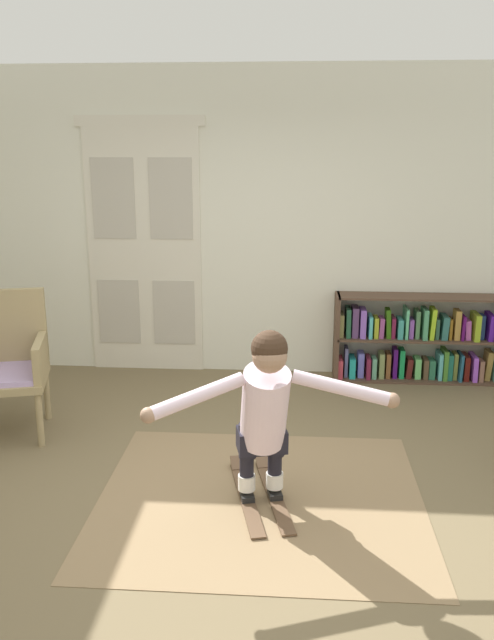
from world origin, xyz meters
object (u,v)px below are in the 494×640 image
Objects in this scene: skis_pair at (260,493)px; person_skier at (265,406)px; wicker_chair at (6,360)px; bookshelf at (423,343)px.

person_skier reaches higher than skis_pair.
wicker_chair is 2.26m from skis_pair.
bookshelf is 1.56× the size of wicker_chair.
person_skier is at bearing -77.04° from skis_pair.
bookshelf reaches higher than skis_pair.
person_skier is at bearing -119.59° from bookshelf.
person_skier is at bearing -26.98° from wicker_chair.
bookshelf is 2.84m from person_skier.
wicker_chair reaches higher than bookshelf.
skis_pair is 0.67× the size of person_skier.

